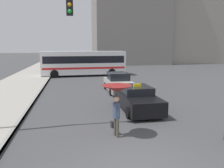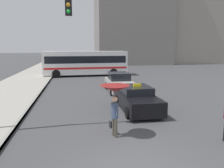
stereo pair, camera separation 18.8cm
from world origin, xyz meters
The scene contains 7 objects.
ground_plane centered at (0.00, 0.00, 0.00)m, with size 300.00×300.00×0.00m, color #424244.
taxi centered at (1.81, 5.85, 0.65)m, with size 1.91×4.37×1.53m.
sedan_red centered at (1.92, 11.27, 0.70)m, with size 1.91×4.21×1.55m.
city_bus centered at (-0.23, 21.91, 1.73)m, with size 10.44×3.01×3.11m.
pedestrian_with_umbrella centered at (-0.12, 2.34, 1.77)m, with size 1.19×1.19×2.11m.
traffic_light centered at (-3.79, 3.70, 4.14)m, with size 3.52×0.38×5.98m.
building_tower_near centered at (10.97, 41.33, 12.58)m, with size 15.57×10.08×25.16m.
Camera 2 is at (-1.66, -5.91, 3.56)m, focal length 35.00 mm.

